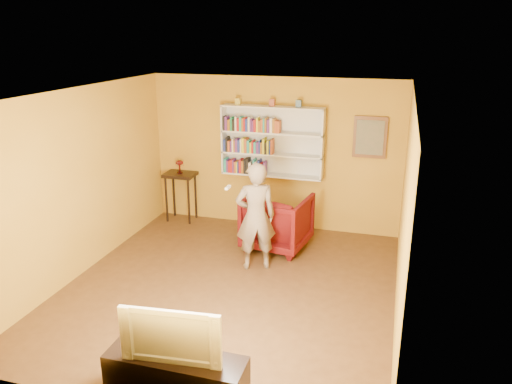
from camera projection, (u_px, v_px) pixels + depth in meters
The scene contains 16 objects.
room_shell at pixel (228, 220), 6.70m from camera, with size 5.30×5.80×2.88m.
bookshelf at pixel (273, 141), 8.72m from camera, with size 1.80×0.29×1.23m.
books_row_lower at pixel (245, 166), 8.90m from camera, with size 0.77×0.19×0.27m.
books_row_middle at pixel (248, 146), 8.76m from camera, with size 0.89×0.19×0.27m.
books_row_upper at pixel (252, 125), 8.62m from camera, with size 1.01×0.19×0.25m.
ornament_left at pixel (238, 101), 8.62m from camera, with size 0.08×0.08×0.11m, color gold.
ornament_centre at pixel (272, 103), 8.46m from camera, with size 0.09×0.09×0.12m, color #9B4933.
ornament_right at pixel (299, 104), 8.33m from camera, with size 0.09×0.09×0.12m, color slate.
framed_painting at pixel (370, 137), 8.28m from camera, with size 0.55×0.05×0.70m.
console_table at pixel (180, 181), 9.29m from camera, with size 0.56×0.43×0.92m.
ruby_lustre at pixel (180, 164), 9.19m from camera, with size 0.15×0.15×0.24m.
armchair at pixel (277, 221), 8.19m from camera, with size 0.97×1.00×0.91m, color #400409.
person at pixel (256, 217), 7.37m from camera, with size 0.60×0.39×1.65m, color #756556.
game_remote at pixel (228, 187), 6.95m from camera, with size 0.04×0.15×0.04m, color white.
tv_cabinet at pixel (177, 378), 4.82m from camera, with size 1.37×0.41×0.49m, color black.
television at pixel (174, 331), 4.66m from camera, with size 0.97×0.13×0.56m, color black.
Camera 1 is at (2.10, -5.90, 3.45)m, focal length 35.00 mm.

